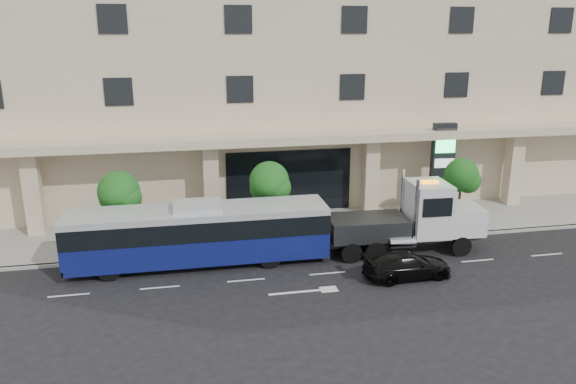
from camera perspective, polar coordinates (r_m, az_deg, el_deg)
name	(u,v)px	position (r m, az deg, el deg)	size (l,w,h in m)	color
ground	(320,261)	(29.05, 3.25, -7.05)	(120.00, 120.00, 0.00)	black
sidewalk	(299,227)	(33.55, 1.12, -3.62)	(120.00, 6.00, 0.15)	gray
curb	(311,246)	(30.82, 2.32, -5.48)	(120.00, 0.30, 0.15)	gray
convention_center	(269,50)	(41.81, -1.96, 14.19)	(60.00, 17.60, 20.00)	#BFB18F
tree_left	(120,195)	(30.72, -16.74, -0.26)	(2.27, 2.20, 4.22)	#422B19
tree_mid	(270,184)	(30.90, -1.87, 0.82)	(2.28, 2.20, 4.38)	#422B19
tree_right	(462,177)	(34.68, 17.24, 1.42)	(2.10, 2.00, 4.04)	#422B19
city_bus	(199,233)	(28.44, -9.07, -4.15)	(12.92, 2.78, 3.27)	black
tow_truck	(412,220)	(30.41, 12.49, -2.81)	(9.37, 2.68, 4.26)	#2D3033
black_sedan	(407,265)	(27.60, 12.02, -7.30)	(1.74, 4.27, 1.24)	black
signage_pylon	(442,167)	(36.74, 15.37, 2.42)	(1.47, 0.64, 5.73)	black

